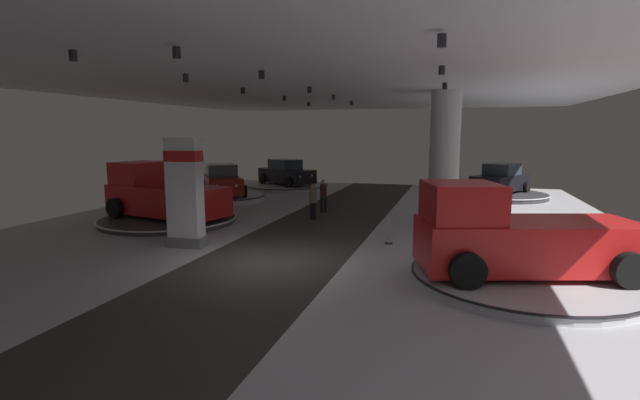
{
  "coord_description": "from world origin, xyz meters",
  "views": [
    {
      "loc": [
        5.2,
        -12.2,
        3.76
      ],
      "look_at": [
        0.59,
        3.41,
        1.4
      ],
      "focal_mm": 26.0,
      "sensor_mm": 36.0,
      "label": 1
    }
  ],
  "objects_px": {
    "display_car_deep_right": "(501,180)",
    "visitor_walking_near": "(323,194)",
    "pickup_truck_near_right": "(515,237)",
    "display_platform_deep_right": "(499,195)",
    "brand_sign_pylon": "(185,191)",
    "visitor_walking_far": "(313,199)",
    "column_right": "(444,157)",
    "display_car_deep_left": "(286,173)",
    "display_platform_near_right": "(525,277)",
    "pickup_truck_mid_left": "(162,195)",
    "display_platform_mid_left": "(169,219)",
    "display_car_far_left": "(222,181)",
    "display_platform_deep_left": "(287,186)",
    "display_platform_far_left": "(222,197)"
  },
  "relations": [
    {
      "from": "display_car_deep_right",
      "to": "visitor_walking_near",
      "type": "height_order",
      "value": "display_car_deep_right"
    },
    {
      "from": "pickup_truck_near_right",
      "to": "display_platform_deep_right",
      "type": "distance_m",
      "value": 16.56
    },
    {
      "from": "brand_sign_pylon",
      "to": "visitor_walking_far",
      "type": "bearing_deg",
      "value": 65.67
    },
    {
      "from": "pickup_truck_near_right",
      "to": "visitor_walking_near",
      "type": "distance_m",
      "value": 11.42
    },
    {
      "from": "pickup_truck_near_right",
      "to": "visitor_walking_far",
      "type": "relative_size",
      "value": 3.57
    },
    {
      "from": "brand_sign_pylon",
      "to": "pickup_truck_near_right",
      "type": "xyz_separation_m",
      "value": [
        10.03,
        -1.0,
        -0.69
      ]
    },
    {
      "from": "brand_sign_pylon",
      "to": "column_right",
      "type": "bearing_deg",
      "value": 40.42
    },
    {
      "from": "display_car_deep_left",
      "to": "display_platform_near_right",
      "type": "bearing_deg",
      "value": -53.04
    },
    {
      "from": "pickup_truck_mid_left",
      "to": "visitor_walking_near",
      "type": "relative_size",
      "value": 3.54
    },
    {
      "from": "display_platform_mid_left",
      "to": "visitor_walking_far",
      "type": "height_order",
      "value": "visitor_walking_far"
    },
    {
      "from": "column_right",
      "to": "pickup_truck_near_right",
      "type": "relative_size",
      "value": 0.97
    },
    {
      "from": "brand_sign_pylon",
      "to": "display_platform_mid_left",
      "type": "xyz_separation_m",
      "value": [
        -3.07,
        3.45,
        -1.75
      ]
    },
    {
      "from": "display_car_far_left",
      "to": "display_platform_deep_left",
      "type": "relative_size",
      "value": 0.8
    },
    {
      "from": "display_platform_far_left",
      "to": "display_car_deep_right",
      "type": "bearing_deg",
      "value": 20.61
    },
    {
      "from": "pickup_truck_mid_left",
      "to": "visitor_walking_near",
      "type": "distance_m",
      "value": 7.24
    },
    {
      "from": "pickup_truck_near_right",
      "to": "pickup_truck_mid_left",
      "type": "xyz_separation_m",
      "value": [
        -13.41,
        4.52,
        -0.02
      ]
    },
    {
      "from": "display_platform_deep_left",
      "to": "visitor_walking_far",
      "type": "height_order",
      "value": "visitor_walking_far"
    },
    {
      "from": "display_car_deep_left",
      "to": "visitor_walking_near",
      "type": "relative_size",
      "value": 2.84
    },
    {
      "from": "visitor_walking_far",
      "to": "brand_sign_pylon",
      "type": "bearing_deg",
      "value": -114.33
    },
    {
      "from": "display_platform_near_right",
      "to": "display_platform_mid_left",
      "type": "height_order",
      "value": "display_platform_near_right"
    },
    {
      "from": "display_platform_mid_left",
      "to": "visitor_walking_far",
      "type": "relative_size",
      "value": 3.57
    },
    {
      "from": "brand_sign_pylon",
      "to": "display_platform_deep_left",
      "type": "relative_size",
      "value": 0.64
    },
    {
      "from": "display_platform_far_left",
      "to": "brand_sign_pylon",
      "type": "bearing_deg",
      "value": -68.0
    },
    {
      "from": "pickup_truck_near_right",
      "to": "visitor_walking_far",
      "type": "distance_m",
      "value": 10.05
    },
    {
      "from": "pickup_truck_mid_left",
      "to": "display_car_deep_right",
      "type": "relative_size",
      "value": 1.24
    },
    {
      "from": "pickup_truck_near_right",
      "to": "display_car_deep_left",
      "type": "relative_size",
      "value": 1.26
    },
    {
      "from": "display_platform_deep_left",
      "to": "display_car_deep_left",
      "type": "height_order",
      "value": "display_car_deep_left"
    },
    {
      "from": "brand_sign_pylon",
      "to": "visitor_walking_near",
      "type": "relative_size",
      "value": 2.27
    },
    {
      "from": "display_car_deep_left",
      "to": "display_car_deep_right",
      "type": "distance_m",
      "value": 13.58
    },
    {
      "from": "brand_sign_pylon",
      "to": "display_platform_near_right",
      "type": "distance_m",
      "value": 10.52
    },
    {
      "from": "brand_sign_pylon",
      "to": "display_platform_deep_right",
      "type": "height_order",
      "value": "brand_sign_pylon"
    },
    {
      "from": "display_car_deep_right",
      "to": "column_right",
      "type": "bearing_deg",
      "value": -109.1
    },
    {
      "from": "display_car_far_left",
      "to": "display_platform_deep_right",
      "type": "relative_size",
      "value": 0.83
    },
    {
      "from": "display_platform_far_left",
      "to": "display_platform_deep_left",
      "type": "xyz_separation_m",
      "value": [
        1.5,
        6.28,
        -0.02
      ]
    },
    {
      "from": "pickup_truck_near_right",
      "to": "display_car_deep_left",
      "type": "height_order",
      "value": "pickup_truck_near_right"
    },
    {
      "from": "display_platform_deep_right",
      "to": "visitor_walking_far",
      "type": "height_order",
      "value": "visitor_walking_far"
    },
    {
      "from": "display_platform_near_right",
      "to": "display_platform_deep_left",
      "type": "relative_size",
      "value": 1.01
    },
    {
      "from": "column_right",
      "to": "visitor_walking_far",
      "type": "relative_size",
      "value": 3.46
    },
    {
      "from": "display_platform_far_left",
      "to": "display_car_deep_right",
      "type": "relative_size",
      "value": 1.05
    },
    {
      "from": "pickup_truck_mid_left",
      "to": "display_platform_mid_left",
      "type": "bearing_deg",
      "value": -12.9
    },
    {
      "from": "display_platform_far_left",
      "to": "display_platform_deep_right",
      "type": "relative_size",
      "value": 0.88
    },
    {
      "from": "display_car_deep_left",
      "to": "visitor_walking_near",
      "type": "xyz_separation_m",
      "value": [
        5.07,
        -8.52,
        -0.15
      ]
    },
    {
      "from": "brand_sign_pylon",
      "to": "display_platform_mid_left",
      "type": "bearing_deg",
      "value": 131.7
    },
    {
      "from": "display_platform_mid_left",
      "to": "display_car_deep_right",
      "type": "relative_size",
      "value": 1.25
    },
    {
      "from": "display_platform_mid_left",
      "to": "visitor_walking_near",
      "type": "bearing_deg",
      "value": 36.69
    },
    {
      "from": "pickup_truck_near_right",
      "to": "display_car_deep_right",
      "type": "relative_size",
      "value": 1.25
    },
    {
      "from": "display_platform_far_left",
      "to": "display_car_far_left",
      "type": "height_order",
      "value": "display_car_far_left"
    },
    {
      "from": "display_platform_deep_left",
      "to": "display_car_deep_right",
      "type": "height_order",
      "value": "display_car_deep_right"
    },
    {
      "from": "display_car_deep_right",
      "to": "pickup_truck_near_right",
      "type": "bearing_deg",
      "value": -93.55
    },
    {
      "from": "display_platform_near_right",
      "to": "display_platform_deep_right",
      "type": "bearing_deg",
      "value": 87.55
    }
  ]
}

